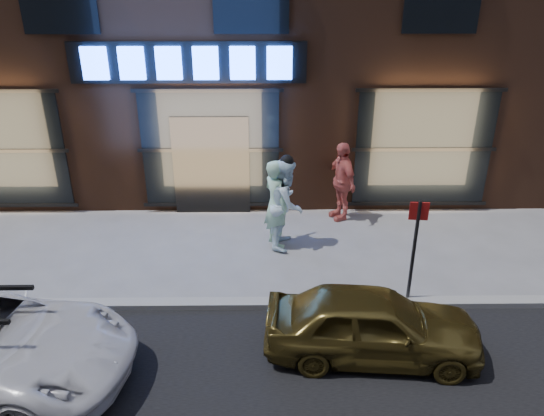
{
  "coord_description": "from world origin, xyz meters",
  "views": [
    {
      "loc": [
        1.32,
        -7.84,
        5.73
      ],
      "look_at": [
        1.41,
        1.6,
        1.2
      ],
      "focal_mm": 35.0,
      "sensor_mm": 36.0,
      "label": 1
    }
  ],
  "objects_px": {
    "man_bowtie": "(276,204)",
    "sign_post": "(415,244)",
    "gold_sedan": "(373,324)",
    "man_cap": "(286,203)",
    "passerby": "(341,181)"
  },
  "relations": [
    {
      "from": "man_bowtie",
      "to": "gold_sedan",
      "type": "relative_size",
      "value": 0.58
    },
    {
      "from": "sign_post",
      "to": "man_cap",
      "type": "bearing_deg",
      "value": 139.56
    },
    {
      "from": "man_bowtie",
      "to": "man_cap",
      "type": "height_order",
      "value": "man_cap"
    },
    {
      "from": "gold_sedan",
      "to": "man_bowtie",
      "type": "bearing_deg",
      "value": 27.01
    },
    {
      "from": "man_bowtie",
      "to": "man_cap",
      "type": "bearing_deg",
      "value": -114.48
    },
    {
      "from": "gold_sedan",
      "to": "sign_post",
      "type": "bearing_deg",
      "value": -29.46
    },
    {
      "from": "passerby",
      "to": "gold_sedan",
      "type": "xyz_separation_m",
      "value": [
        -0.11,
        -4.82,
        -0.38
      ]
    },
    {
      "from": "man_cap",
      "to": "passerby",
      "type": "bearing_deg",
      "value": -34.22
    },
    {
      "from": "man_cap",
      "to": "gold_sedan",
      "type": "relative_size",
      "value": 0.59
    },
    {
      "from": "man_cap",
      "to": "gold_sedan",
      "type": "bearing_deg",
      "value": -149.07
    },
    {
      "from": "man_cap",
      "to": "sign_post",
      "type": "xyz_separation_m",
      "value": [
        2.14,
        -2.19,
        0.24
      ]
    },
    {
      "from": "man_bowtie",
      "to": "passerby",
      "type": "distance_m",
      "value": 2.03
    },
    {
      "from": "man_bowtie",
      "to": "gold_sedan",
      "type": "distance_m",
      "value": 3.83
    },
    {
      "from": "man_cap",
      "to": "man_bowtie",
      "type": "bearing_deg",
      "value": 106.04
    },
    {
      "from": "man_bowtie",
      "to": "sign_post",
      "type": "bearing_deg",
      "value": -161.23
    }
  ]
}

